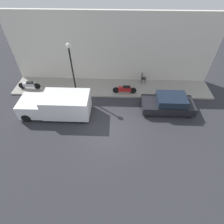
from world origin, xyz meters
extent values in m
plane|color=#2D2D33|center=(0.00, 0.00, 0.00)|extent=(60.00, 60.00, 0.00)
cube|color=gray|center=(4.99, 0.00, 0.07)|extent=(2.58, 17.38, 0.15)
cube|color=silver|center=(6.42, 0.00, 3.00)|extent=(0.30, 17.38, 6.01)
cube|color=black|center=(2.33, -4.41, 0.50)|extent=(1.81, 3.93, 0.62)
cube|color=#192333|center=(2.33, -4.61, 1.08)|extent=(1.60, 2.16, 0.55)
cylinder|color=black|center=(1.55, -2.94, 0.34)|extent=(0.20, 0.68, 0.68)
cylinder|color=black|center=(3.12, -2.94, 0.34)|extent=(0.20, 0.68, 0.68)
cylinder|color=black|center=(1.55, -5.89, 0.34)|extent=(0.20, 0.68, 0.68)
cylinder|color=black|center=(3.12, -5.89, 0.34)|extent=(0.20, 0.68, 0.68)
cube|color=white|center=(1.59, 3.16, 0.97)|extent=(2.00, 3.35, 1.56)
cube|color=white|center=(1.59, 5.74, 0.74)|extent=(1.90, 1.80, 1.10)
cube|color=#192333|center=(1.59, 6.01, 1.04)|extent=(1.70, 0.99, 0.44)
cylinder|color=black|center=(0.72, 6.05, 0.34)|extent=(0.22, 0.68, 0.68)
cylinder|color=black|center=(2.46, 6.05, 0.34)|extent=(0.22, 0.68, 0.68)
cylinder|color=black|center=(0.72, 2.08, 0.34)|extent=(0.22, 0.68, 0.68)
cylinder|color=black|center=(2.46, 2.08, 0.34)|extent=(0.22, 0.68, 0.68)
cube|color=#B21E1E|center=(4.17, -1.14, 0.56)|extent=(0.30, 1.08, 0.36)
cube|color=black|center=(4.17, -1.29, 0.80)|extent=(0.27, 0.59, 0.12)
cylinder|color=black|center=(4.17, -0.41, 0.43)|extent=(0.10, 0.55, 0.55)
cylinder|color=black|center=(4.17, -1.87, 0.43)|extent=(0.10, 0.55, 0.55)
cube|color=#B7B7BF|center=(4.49, 7.24, 0.57)|extent=(0.30, 1.03, 0.35)
cube|color=black|center=(4.49, 7.10, 0.81)|extent=(0.27, 0.56, 0.12)
cylinder|color=black|center=(4.49, 7.91, 0.43)|extent=(0.10, 0.57, 0.57)
cylinder|color=black|center=(4.49, 6.56, 0.43)|extent=(0.10, 0.57, 0.57)
cylinder|color=black|center=(3.97, 3.00, 2.20)|extent=(0.12, 0.12, 4.11)
sphere|color=silver|center=(3.97, 3.00, 4.36)|extent=(0.36, 0.36, 0.36)
cube|color=#262626|center=(5.76, -2.88, 0.62)|extent=(0.40, 0.40, 0.04)
cube|color=#262626|center=(5.76, -2.70, 0.89)|extent=(0.40, 0.04, 0.50)
cylinder|color=#262626|center=(5.59, -3.05, 0.37)|extent=(0.04, 0.04, 0.45)
cylinder|color=#262626|center=(5.94, -3.05, 0.37)|extent=(0.04, 0.04, 0.45)
cylinder|color=#262626|center=(5.59, -2.71, 0.37)|extent=(0.04, 0.04, 0.45)
cylinder|color=#262626|center=(5.94, -2.71, 0.37)|extent=(0.04, 0.04, 0.45)
camera|label=1|loc=(-7.86, -0.52, 9.51)|focal=28.00mm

